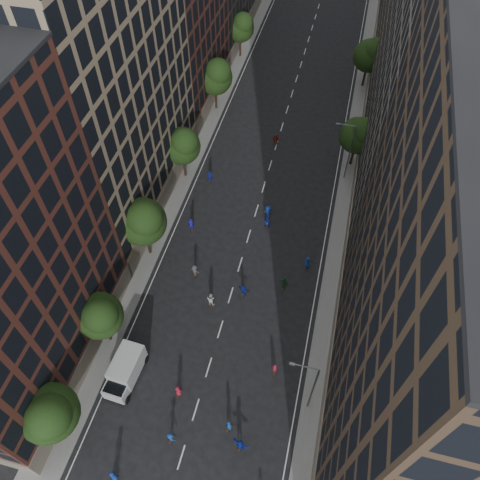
{
  "coord_description": "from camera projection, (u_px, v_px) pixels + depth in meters",
  "views": [
    {
      "loc": [
        7.91,
        -4.66,
        46.51
      ],
      "look_at": [
        -0.53,
        29.12,
        2.0
      ],
      "focal_mm": 35.0,
      "sensor_mm": 36.0,
      "label": 1
    }
  ],
  "objects": [
    {
      "name": "sidewalk_left",
      "position": [
        196.0,
        141.0,
        70.73
      ],
      "size": [
        4.0,
        105.0,
        0.15
      ],
      "primitive_type": "cube",
      "color": "slate",
      "rests_on": "ground"
    },
    {
      "name": "bldg_right_a",
      "position": [
        463.0,
        307.0,
        32.55
      ],
      "size": [
        14.0,
        30.0,
        36.0
      ],
      "primitive_type": "cube",
      "color": "#433224",
      "rests_on": "ground"
    },
    {
      "name": "tree_right_b",
      "position": [
        371.0,
        54.0,
        74.76
      ],
      "size": [
        5.2,
        5.2,
        8.83
      ],
      "color": "black",
      "rests_on": "ground"
    },
    {
      "name": "skater_10",
      "position": [
        284.0,
        283.0,
        53.95
      ],
      "size": [
        1.2,
        0.88,
        1.89
      ],
      "primitive_type": "imported",
      "rotation": [
        0.0,
        0.0,
        2.71
      ],
      "color": "#1A5828",
      "rests_on": "ground"
    },
    {
      "name": "skater_7",
      "position": [
        275.0,
        369.0,
        47.76
      ],
      "size": [
        0.61,
        0.44,
        1.57
      ],
      "primitive_type": "imported",
      "rotation": [
        0.0,
        0.0,
        3.25
      ],
      "color": "#AA1C37",
      "rests_on": "ground"
    },
    {
      "name": "tree_left_5",
      "position": [
        241.0,
        27.0,
        80.73
      ],
      "size": [
        4.8,
        4.8,
        8.33
      ],
      "color": "black",
      "rests_on": "ground"
    },
    {
      "name": "skater_3",
      "position": [
        171.0,
        438.0,
        43.63
      ],
      "size": [
        1.11,
        0.84,
        1.52
      ],
      "primitive_type": "imported",
      "rotation": [
        0.0,
        0.0,
        2.83
      ],
      "color": "#143FA4",
      "rests_on": "ground"
    },
    {
      "name": "streetlamp_near",
      "position": [
        311.0,
        386.0,
        42.16
      ],
      "size": [
        2.64,
        0.22,
        9.06
      ],
      "color": "#595B60",
      "rests_on": "ground"
    },
    {
      "name": "skater_17",
      "position": [
        276.0,
        139.0,
        69.79
      ],
      "size": [
        1.55,
        0.65,
        1.63
      ],
      "primitive_type": "imported",
      "rotation": [
        0.0,
        0.0,
        3.26
      ],
      "color": "maroon",
      "rests_on": "ground"
    },
    {
      "name": "bldg_left_b",
      "position": [
        89.0,
        82.0,
        50.97
      ],
      "size": [
        14.0,
        26.0,
        34.0
      ],
      "primitive_type": "cube",
      "color": "#8C775C",
      "rests_on": "ground"
    },
    {
      "name": "tree_left_3",
      "position": [
        183.0,
        145.0,
        61.49
      ],
      "size": [
        5.0,
        5.0,
        8.58
      ],
      "color": "black",
      "rests_on": "ground"
    },
    {
      "name": "sidewalk_right",
      "position": [
        356.0,
        167.0,
        67.14
      ],
      "size": [
        4.0,
        105.0,
        0.15
      ],
      "primitive_type": "cube",
      "color": "slate",
      "rests_on": "ground"
    },
    {
      "name": "skater_15",
      "position": [
        268.0,
        212.0,
        60.69
      ],
      "size": [
        1.27,
        0.78,
        1.89
      ],
      "primitive_type": "imported",
      "rotation": [
        0.0,
        0.0,
        3.21
      ],
      "color": "#122E97",
      "rests_on": "ground"
    },
    {
      "name": "tree_right_a",
      "position": [
        359.0,
        134.0,
        63.07
      ],
      "size": [
        5.0,
        5.0,
        8.39
      ],
      "color": "black",
      "rests_on": "ground"
    },
    {
      "name": "skater_13",
      "position": [
        191.0,
        224.0,
        59.42
      ],
      "size": [
        0.81,
        0.69,
        1.88
      ],
      "primitive_type": "imported",
      "rotation": [
        0.0,
        0.0,
        3.56
      ],
      "color": "#1916B9",
      "rests_on": "ground"
    },
    {
      "name": "tree_left_4",
      "position": [
        216.0,
        76.0,
        70.82
      ],
      "size": [
        5.4,
        5.4,
        9.08
      ],
      "color": "black",
      "rests_on": "ground"
    },
    {
      "name": "tree_left_1",
      "position": [
        100.0,
        316.0,
        46.16
      ],
      "size": [
        4.8,
        4.8,
        8.21
      ],
      "color": "black",
      "rests_on": "ground"
    },
    {
      "name": "cargo_van",
      "position": [
        125.0,
        371.0,
        46.85
      ],
      "size": [
        2.87,
        5.59,
        2.9
      ],
      "rotation": [
        0.0,
        0.0,
        -0.06
      ],
      "color": "silver",
      "rests_on": "ground"
    },
    {
      "name": "skater_12",
      "position": [
        307.0,
        262.0,
        55.94
      ],
      "size": [
        0.94,
        0.8,
        1.63
      ],
      "primitive_type": "imported",
      "rotation": [
        0.0,
        0.0,
        2.73
      ],
      "color": "navy",
      "rests_on": "ground"
    },
    {
      "name": "skater_4",
      "position": [
        129.0,
        348.0,
        48.96
      ],
      "size": [
        1.14,
        0.52,
        1.91
      ],
      "primitive_type": "imported",
      "rotation": [
        0.0,
        0.0,
        3.19
      ],
      "color": "navy",
      "rests_on": "ground"
    },
    {
      "name": "tree_left_2",
      "position": [
        143.0,
        221.0,
        52.68
      ],
      "size": [
        5.6,
        5.6,
        9.45
      ],
      "color": "black",
      "rests_on": "ground"
    },
    {
      "name": "skater_16",
      "position": [
        210.0,
        177.0,
        64.78
      ],
      "size": [
        1.15,
        0.84,
        1.81
      ],
      "primitive_type": "imported",
      "rotation": [
        0.0,
        0.0,
        2.72
      ],
      "color": "#162DB8",
      "rests_on": "ground"
    },
    {
      "name": "skater_0",
      "position": [
        113.0,
        476.0,
        41.54
      ],
      "size": [
        0.93,
        0.71,
        1.7
      ],
      "primitive_type": "imported",
      "rotation": [
        0.0,
        0.0,
        2.92
      ],
      "color": "navy",
      "rests_on": "ground"
    },
    {
      "name": "skater_6",
      "position": [
        178.0,
        391.0,
        46.34
      ],
      "size": [
        0.82,
        0.59,
        1.56
      ],
      "primitive_type": "imported",
      "rotation": [
        0.0,
        0.0,
        3.01
      ],
      "color": "#A51B2F",
      "rests_on": "ground"
    },
    {
      "name": "skater_5",
      "position": [
        240.0,
        445.0,
        43.09
      ],
      "size": [
        1.78,
        0.97,
        1.83
      ],
      "primitive_type": "imported",
      "rotation": [
        0.0,
        0.0,
        2.87
      ],
      "color": "#1530AA",
      "rests_on": "ground"
    },
    {
      "name": "tree_left_0",
      "position": [
        49.0,
        414.0,
        39.86
      ],
      "size": [
        5.2,
        5.2,
        8.83
      ],
      "color": "black",
      "rests_on": "ground"
    },
    {
      "name": "streetlamp_far",
      "position": [
        349.0,
        149.0,
        61.88
      ],
      "size": [
        2.64,
        0.22,
        9.06
      ],
      "color": "#595B60",
      "rests_on": "ground"
    },
    {
      "name": "skater_1",
      "position": [
        229.0,
        426.0,
        44.17
      ],
      "size": [
        0.76,
        0.65,
        1.78
      ],
      "primitive_type": "imported",
      "rotation": [
        0.0,
        0.0,
        2.72
      ],
      "color": "#13489E",
      "rests_on": "ground"
    },
    {
      "name": "skater_9",
      "position": [
        195.0,
        271.0,
        55.11
      ],
      "size": [
        1.22,
        0.84,
        1.74
      ],
      "primitive_type": "imported",
      "rotation": [
        0.0,
        0.0,
        2.97
      ],
      "color": "#434448",
      "rests_on": "ground"
    },
    {
      "name": "bldg_left_c",
      "position": [
        164.0,
        11.0,
        67.08
      ],
      "size": [
        14.0,
        20.0,
        28.0
      ],
      "primitive_type": "cube",
      "color": "#4E261E",
      "rests_on": "ground"
    },
    {
      "name": "skater_11",
      "position": [
        243.0,
        291.0,
        53.54
      ],
      "size": [
        1.5,
        0.85,
        1.54
      ],
      "primitive_type": "imported",
      "rotation": [
        0.0,
        0.0,
        2.84
      ],
      "color": "#1421A3",
      "rests_on": "ground"
    },
    {
      "name": "bldg_right_b",
      "position": [
        446.0,
        89.0,
        51.07
      ],
      "size": [
        14.0,
        28.0,
        33.0
      ],
      "primitive_type": "cube",
      "color": "#635C51",
      "rests_on": "ground"
    },
    {
      "name": "skater_8",
      "position": [
        211.0,
        299.0,
        52.61
      ],
      "size": [
        1.04,
        0.88,
        1.91
      ],
      "primitive_type": "imported",
      "rotation": [
        0.0,
        0.0,
        2.96
      ],
      "color": "silver",
      "rests_on": "ground"
    },
    {
      "name": "skater_14",
      "position": [
        267.0,
        222.0,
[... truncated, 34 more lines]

